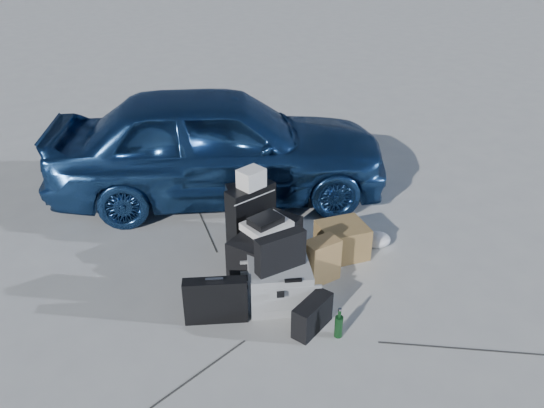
{
  "coord_description": "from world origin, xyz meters",
  "views": [
    {
      "loc": [
        -1.97,
        -3.06,
        2.92
      ],
      "look_at": [
        0.17,
        0.85,
        0.48
      ],
      "focal_mm": 35.0,
      "sensor_mm": 36.0,
      "label": 1
    }
  ],
  "objects_px": {
    "briefcase": "(216,300)",
    "green_bottle": "(339,323)",
    "suitcase_left": "(248,209)",
    "duffel_bag": "(266,248)",
    "cardboard_box": "(342,240)",
    "car": "(219,144)",
    "pelican_case": "(280,285)",
    "suitcase_right": "(251,214)"
  },
  "relations": [
    {
      "from": "suitcase_left",
      "to": "duffel_bag",
      "type": "height_order",
      "value": "suitcase_left"
    },
    {
      "from": "cardboard_box",
      "to": "green_bottle",
      "type": "relative_size",
      "value": 1.69
    },
    {
      "from": "pelican_case",
      "to": "briefcase",
      "type": "xyz_separation_m",
      "value": [
        -0.56,
        0.05,
        0.01
      ]
    },
    {
      "from": "suitcase_right",
      "to": "suitcase_left",
      "type": "bearing_deg",
      "value": 62.28
    },
    {
      "from": "briefcase",
      "to": "pelican_case",
      "type": "bearing_deg",
      "value": 18.54
    },
    {
      "from": "duffel_bag",
      "to": "cardboard_box",
      "type": "xyz_separation_m",
      "value": [
        0.73,
        -0.2,
        -0.03
      ]
    },
    {
      "from": "cardboard_box",
      "to": "duffel_bag",
      "type": "bearing_deg",
      "value": 164.99
    },
    {
      "from": "cardboard_box",
      "to": "car",
      "type": "bearing_deg",
      "value": 106.07
    },
    {
      "from": "car",
      "to": "duffel_bag",
      "type": "height_order",
      "value": "car"
    },
    {
      "from": "car",
      "to": "duffel_bag",
      "type": "relative_size",
      "value": 4.78
    },
    {
      "from": "briefcase",
      "to": "green_bottle",
      "type": "relative_size",
      "value": 1.96
    },
    {
      "from": "pelican_case",
      "to": "suitcase_right",
      "type": "bearing_deg",
      "value": 98.71
    },
    {
      "from": "car",
      "to": "suitcase_left",
      "type": "bearing_deg",
      "value": -163.62
    },
    {
      "from": "pelican_case",
      "to": "cardboard_box",
      "type": "distance_m",
      "value": 0.95
    },
    {
      "from": "duffel_bag",
      "to": "green_bottle",
      "type": "height_order",
      "value": "duffel_bag"
    },
    {
      "from": "green_bottle",
      "to": "car",
      "type": "bearing_deg",
      "value": 86.02
    },
    {
      "from": "briefcase",
      "to": "green_bottle",
      "type": "xyz_separation_m",
      "value": [
        0.76,
        -0.64,
        -0.07
      ]
    },
    {
      "from": "car",
      "to": "suitcase_right",
      "type": "height_order",
      "value": "car"
    },
    {
      "from": "duffel_bag",
      "to": "car",
      "type": "bearing_deg",
      "value": 53.3
    },
    {
      "from": "car",
      "to": "briefcase",
      "type": "distance_m",
      "value": 2.28
    },
    {
      "from": "suitcase_right",
      "to": "duffel_bag",
      "type": "xyz_separation_m",
      "value": [
        -0.08,
        -0.46,
        -0.11
      ]
    },
    {
      "from": "car",
      "to": "cardboard_box",
      "type": "bearing_deg",
      "value": -140.89
    },
    {
      "from": "pelican_case",
      "to": "cardboard_box",
      "type": "relative_size",
      "value": 1.16
    },
    {
      "from": "briefcase",
      "to": "suitcase_left",
      "type": "height_order",
      "value": "suitcase_left"
    },
    {
      "from": "briefcase",
      "to": "suitcase_left",
      "type": "xyz_separation_m",
      "value": [
        0.84,
        1.09,
        0.08
      ]
    },
    {
      "from": "briefcase",
      "to": "duffel_bag",
      "type": "xyz_separation_m",
      "value": [
        0.72,
        0.49,
        -0.0
      ]
    },
    {
      "from": "pelican_case",
      "to": "green_bottle",
      "type": "distance_m",
      "value": 0.62
    },
    {
      "from": "pelican_case",
      "to": "duffel_bag",
      "type": "height_order",
      "value": "duffel_bag"
    },
    {
      "from": "suitcase_right",
      "to": "duffel_bag",
      "type": "relative_size",
      "value": 0.77
    },
    {
      "from": "car",
      "to": "suitcase_left",
      "type": "distance_m",
      "value": 1.01
    },
    {
      "from": "suitcase_right",
      "to": "cardboard_box",
      "type": "relative_size",
      "value": 1.38
    },
    {
      "from": "suitcase_left",
      "to": "cardboard_box",
      "type": "height_order",
      "value": "suitcase_left"
    },
    {
      "from": "green_bottle",
      "to": "suitcase_right",
      "type": "bearing_deg",
      "value": 88.68
    },
    {
      "from": "car",
      "to": "briefcase",
      "type": "height_order",
      "value": "car"
    },
    {
      "from": "briefcase",
      "to": "duffel_bag",
      "type": "relative_size",
      "value": 0.65
    },
    {
      "from": "briefcase",
      "to": "suitcase_left",
      "type": "bearing_deg",
      "value": 76.48
    },
    {
      "from": "briefcase",
      "to": "green_bottle",
      "type": "distance_m",
      "value": 0.99
    },
    {
      "from": "suitcase_left",
      "to": "cardboard_box",
      "type": "xyz_separation_m",
      "value": [
        0.61,
        -0.8,
        -0.12
      ]
    },
    {
      "from": "briefcase",
      "to": "green_bottle",
      "type": "bearing_deg",
      "value": -15.92
    },
    {
      "from": "suitcase_left",
      "to": "suitcase_right",
      "type": "xyz_separation_m",
      "value": [
        -0.04,
        -0.14,
        0.02
      ]
    },
    {
      "from": "pelican_case",
      "to": "suitcase_left",
      "type": "distance_m",
      "value": 1.18
    },
    {
      "from": "suitcase_left",
      "to": "green_bottle",
      "type": "height_order",
      "value": "suitcase_left"
    }
  ]
}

